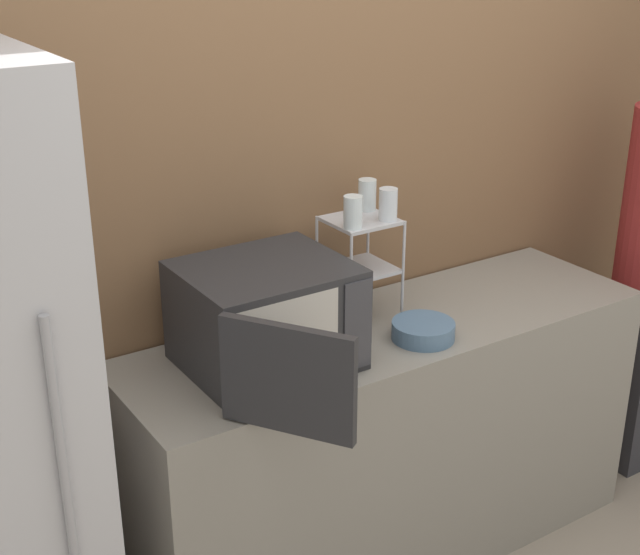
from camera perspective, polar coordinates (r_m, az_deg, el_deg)
name	(u,v)px	position (r m, az deg, el deg)	size (l,w,h in m)	color
wall_back	(337,198)	(3.16, 1.12, 5.09)	(8.00, 0.06, 2.60)	brown
counter	(387,442)	(3.27, 4.32, -10.48)	(1.92, 0.58, 0.93)	gray
microwave	(267,318)	(2.71, -3.42, -2.63)	(0.52, 0.76, 0.33)	#262628
dish_rack	(360,248)	(3.01, 2.58, 1.92)	(0.23, 0.21, 0.36)	#B2B2B7
glass_front_left	(353,212)	(2.86, 2.12, 4.20)	(0.06, 0.06, 0.11)	silver
glass_back_right	(367,195)	(3.05, 3.04, 5.32)	(0.06, 0.06, 0.11)	silver
glass_front_right	(388,204)	(2.95, 4.39, 4.70)	(0.06, 0.06, 0.11)	silver
bowl	(423,331)	(2.95, 6.62, -3.41)	(0.21, 0.21, 0.06)	slate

